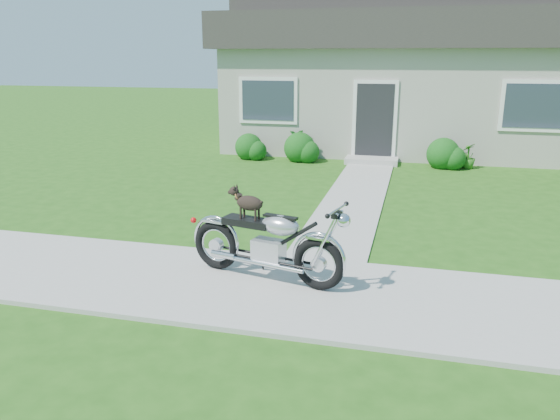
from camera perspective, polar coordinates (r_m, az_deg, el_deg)
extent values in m
plane|color=#235114|center=(6.74, 15.85, -9.66)|extent=(80.00, 80.00, 0.00)
cube|color=#9E9B93|center=(6.73, 15.86, -9.50)|extent=(24.00, 2.20, 0.04)
cube|color=#9E9B93|center=(11.51, 7.94, 1.56)|extent=(1.20, 8.00, 0.03)
cube|color=#B1AEA0|center=(18.15, 15.52, 11.11)|extent=(12.00, 6.00, 3.00)
cube|color=#2D2B28|center=(18.12, 16.01, 17.41)|extent=(12.60, 6.60, 1.00)
cube|color=#2D2B28|center=(18.15, 16.18, 19.62)|extent=(12.60, 2.00, 0.60)
cube|color=black|center=(15.22, 9.83, 8.93)|extent=(1.00, 0.06, 2.10)
cube|color=#9E9B93|center=(15.02, 9.54, 5.10)|extent=(1.40, 0.70, 0.16)
cube|color=#2D3847|center=(15.69, -1.27, 11.37)|extent=(1.70, 0.05, 1.30)
cube|color=#2D3847|center=(15.38, 25.16, 9.81)|extent=(1.70, 0.05, 1.30)
sphere|color=#144D14|center=(14.82, 16.68, 5.61)|extent=(0.85, 0.85, 0.85)
sphere|color=#144D14|center=(15.52, -3.28, 6.57)|extent=(0.78, 0.78, 0.78)
sphere|color=#144D14|center=(15.14, 2.06, 6.50)|extent=(0.86, 0.86, 0.86)
imported|color=#185D1A|center=(15.17, 2.29, 6.66)|extent=(0.90, 0.84, 0.81)
imported|color=#2C6C1D|center=(14.92, 19.08, 5.34)|extent=(0.50, 0.50, 0.65)
torus|color=black|center=(6.71, 4.08, -5.65)|extent=(0.68, 0.26, 0.67)
torus|color=black|center=(7.39, -6.67, -3.66)|extent=(0.68, 0.26, 0.67)
cube|color=#BCBBC0|center=(6.98, -1.21, -4.31)|extent=(0.44, 0.32, 0.30)
ellipsoid|color=#BCBBC0|center=(6.79, 0.04, -1.61)|extent=(0.56, 0.40, 0.26)
cube|color=black|center=(7.01, -3.38, -1.23)|extent=(0.69, 0.40, 0.09)
cube|color=silver|center=(6.60, 4.13, -2.90)|extent=(0.32, 0.20, 0.03)
cube|color=silver|center=(7.29, -6.76, -1.14)|extent=(0.32, 0.20, 0.03)
cylinder|color=silver|center=(6.41, 6.01, 0.03)|extent=(0.16, 0.59, 0.03)
sphere|color=silver|center=(6.41, 6.64, -1.09)|extent=(0.20, 0.20, 0.17)
cylinder|color=silver|center=(6.92, -1.72, -5.65)|extent=(1.08, 0.31, 0.06)
ellipsoid|color=black|center=(6.93, -3.20, 0.72)|extent=(0.40, 0.25, 0.20)
sphere|color=black|center=(7.01, -4.82, 1.97)|extent=(0.14, 0.14, 0.12)
cylinder|color=black|center=(7.05, -3.76, -0.11)|extent=(0.04, 0.04, 0.15)
cylinder|color=black|center=(6.98, -4.13, -0.29)|extent=(0.04, 0.04, 0.15)
cylinder|color=black|center=(6.95, -2.23, -0.34)|extent=(0.04, 0.04, 0.15)
cylinder|color=black|center=(6.87, -2.58, -0.52)|extent=(0.04, 0.04, 0.15)
torus|color=#CF7A37|center=(6.99, -4.43, 1.49)|extent=(0.08, 0.11, 0.10)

